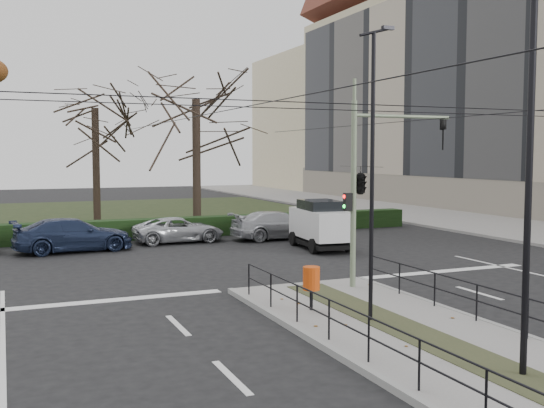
{
  "coord_description": "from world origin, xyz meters",
  "views": [
    {
      "loc": [
        -8.59,
        -13.14,
        4.22
      ],
      "look_at": [
        0.51,
        8.3,
        2.41
      ],
      "focal_mm": 42.0,
      "sensor_mm": 36.0,
      "label": 1
    }
  ],
  "objects": [
    {
      "name": "parked_car_fifth",
      "position": [
        4.06,
        15.87,
        0.7
      ],
      "size": [
        4.89,
        2.09,
        1.4
      ],
      "primitive_type": "imported",
      "rotation": [
        0.0,
        0.0,
        1.6
      ],
      "color": "#AEB0B7",
      "rests_on": "ground"
    },
    {
      "name": "traffic_light",
      "position": [
        1.64,
        3.79,
        3.47
      ],
      "size": [
        3.89,
        2.22,
        5.72
      ],
      "color": "slate",
      "rests_on": "median_island"
    },
    {
      "name": "litter_bin",
      "position": [
        -1.2,
        1.63,
        0.96
      ],
      "size": [
        0.45,
        0.45,
        1.15
      ],
      "color": "black",
      "rests_on": "median_island"
    },
    {
      "name": "white_van",
      "position": [
        4.46,
        12.06,
        1.15
      ],
      "size": [
        2.17,
        4.12,
        2.19
      ],
      "color": "silver",
      "rests_on": "ground"
    },
    {
      "name": "streetlamp_median_near",
      "position": [
        0.22,
        -4.35,
        4.59
      ],
      "size": [
        0.73,
        0.15,
        8.75
      ],
      "color": "black",
      "rests_on": "median_island"
    },
    {
      "name": "bare_tree_center",
      "position": [
        -3.33,
        26.59,
        6.51
      ],
      "size": [
        5.99,
        5.99,
        9.2
      ],
      "color": "black",
      "rests_on": "park"
    },
    {
      "name": "hedge",
      "position": [
        -6.0,
        18.6,
        0.5
      ],
      "size": [
        38.0,
        1.0,
        1.0
      ],
      "primitive_type": "cube",
      "color": "black",
      "rests_on": "ground"
    },
    {
      "name": "ground",
      "position": [
        0.0,
        0.0,
        0.0
      ],
      "size": [
        140.0,
        140.0,
        0.0
      ],
      "primitive_type": "plane",
      "color": "black",
      "rests_on": "ground"
    },
    {
      "name": "sidewalk_east",
      "position": [
        18.0,
        22.0,
        0.07
      ],
      "size": [
        8.0,
        90.0,
        0.14
      ],
      "primitive_type": "cube",
      "color": "slate",
      "rests_on": "ground"
    },
    {
      "name": "streetlamp_median_far",
      "position": [
        -0.31,
        0.11,
        3.79
      ],
      "size": [
        0.6,
        0.12,
        7.17
      ],
      "color": "black",
      "rests_on": "median_island"
    },
    {
      "name": "median_island",
      "position": [
        0.0,
        -2.5,
        0.07
      ],
      "size": [
        4.4,
        15.0,
        0.14
      ],
      "primitive_type": "cube",
      "color": "slate",
      "rests_on": "ground"
    },
    {
      "name": "bare_tree_near",
      "position": [
        1.07,
        20.04,
        6.66
      ],
      "size": [
        7.12,
        7.12,
        9.4
      ],
      "color": "black",
      "rests_on": "park"
    },
    {
      "name": "park",
      "position": [
        -6.0,
        32.0,
        0.05
      ],
      "size": [
        38.0,
        26.0,
        0.1
      ],
      "primitive_type": "cube",
      "color": "#212D16",
      "rests_on": "ground"
    },
    {
      "name": "parked_car_fourth",
      "position": [
        -0.83,
        16.66,
        0.6
      ],
      "size": [
        4.41,
        2.13,
        1.21
      ],
      "primitive_type": "imported",
      "rotation": [
        0.0,
        0.0,
        1.6
      ],
      "color": "#AEB0B7",
      "rests_on": "ground"
    },
    {
      "name": "parked_car_third",
      "position": [
        -5.83,
        15.55,
        0.73
      ],
      "size": [
        5.22,
        2.5,
        1.47
      ],
      "primitive_type": "imported",
      "rotation": [
        0.0,
        0.0,
        1.66
      ],
      "color": "#1C2642",
      "rests_on": "ground"
    },
    {
      "name": "apartment_block",
      "position": [
        27.97,
        23.97,
        10.39
      ],
      "size": [
        13.09,
        52.1,
        21.64
      ],
      "color": "#C8B990",
      "rests_on": "ground"
    },
    {
      "name": "median_railing",
      "position": [
        0.0,
        -2.6,
        0.98
      ],
      "size": [
        4.14,
        13.24,
        0.92
      ],
      "color": "black",
      "rests_on": "median_island"
    },
    {
      "name": "catenary",
      "position": [
        0.0,
        1.62,
        3.42
      ],
      "size": [
        20.0,
        34.0,
        6.0
      ],
      "color": "black",
      "rests_on": "ground"
    }
  ]
}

